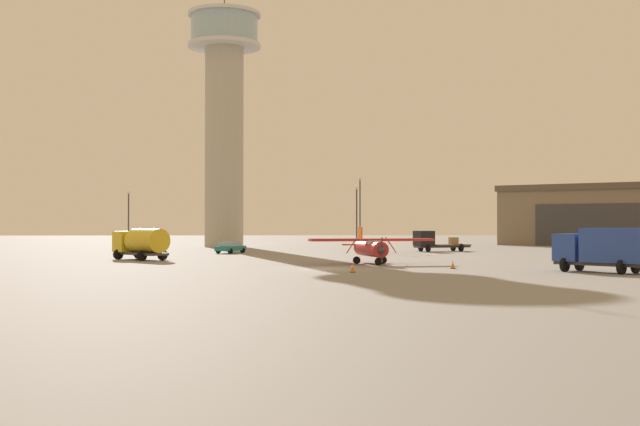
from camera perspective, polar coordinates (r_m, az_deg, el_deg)
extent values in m
plane|color=gray|center=(61.32, 0.07, -4.02)|extent=(400.00, 400.00, 0.00)
cylinder|color=#B2AD9E|center=(124.31, -6.87, 4.70)|extent=(5.95, 5.95, 30.85)
cylinder|color=silver|center=(126.81, -6.86, 11.79)|extent=(11.23, 11.23, 0.60)
cylinder|color=#99B7C6|center=(127.36, -6.86, 12.86)|extent=(10.33, 10.33, 4.25)
cylinder|color=silver|center=(127.95, -6.86, 13.89)|extent=(11.23, 11.23, 0.50)
cylinder|color=#38383D|center=(128.54, -6.86, 14.86)|extent=(0.16, 0.16, 4.00)
cube|color=#7A6B56|center=(141.87, 19.45, -0.36)|extent=(34.81, 32.65, 9.00)
cube|color=brown|center=(141.99, 19.44, 1.66)|extent=(35.65, 33.49, 1.00)
cube|color=#38383A|center=(132.61, 18.49, -0.82)|extent=(13.04, 9.71, 6.75)
cylinder|color=red|center=(69.17, 3.64, -2.57)|extent=(2.25, 6.87, 1.34)
cone|color=#38383D|center=(65.67, 4.46, -2.66)|extent=(1.06, 1.09, 0.94)
cube|color=#38383D|center=(65.67, 4.46, -2.66)|extent=(0.12, 0.08, 2.05)
cube|color=red|center=(68.84, 3.71, -1.93)|extent=(10.93, 3.09, 0.22)
cylinder|color=orange|center=(68.42, 2.31, -2.30)|extent=(1.06, 0.23, 1.47)
cylinder|color=orange|center=(69.32, 5.09, -2.28)|extent=(1.06, 0.23, 1.47)
cube|color=#99B7C6|center=(67.91, 3.92, -2.29)|extent=(1.23, 1.32, 0.76)
cone|color=red|center=(72.68, 2.90, -2.40)|extent=(1.20, 1.64, 1.01)
cube|color=orange|center=(72.66, 2.90, -1.72)|extent=(0.29, 1.20, 1.84)
cube|color=red|center=(72.67, 2.90, -2.27)|extent=(3.35, 1.41, 0.11)
cylinder|color=black|center=(66.71, 4.22, -3.48)|extent=(0.67, 0.27, 0.65)
cylinder|color=black|center=(69.12, 2.64, -3.39)|extent=(0.67, 0.27, 0.65)
cylinder|color=black|center=(69.73, 4.54, -3.37)|extent=(0.67, 0.27, 0.65)
cylinder|color=white|center=(95.98, 20.02, -2.19)|extent=(3.55, 5.33, 1.09)
cone|color=#38383D|center=(94.19, 21.43, -2.21)|extent=(1.04, 1.06, 0.76)
cube|color=#38383D|center=(94.19, 21.43, -2.21)|extent=(0.10, 0.09, 1.67)
cube|color=white|center=(95.81, 20.14, -1.81)|extent=(8.34, 5.32, 0.18)
cylinder|color=#287A42|center=(94.71, 19.62, -2.05)|extent=(0.79, 0.47, 1.19)
cylinder|color=#287A42|center=(96.92, 20.65, -2.01)|extent=(0.79, 0.47, 1.19)
cube|color=#99B7C6|center=(95.33, 20.52, -2.02)|extent=(1.22, 1.26, 0.61)
cone|color=white|center=(97.83, 18.66, -2.12)|extent=(1.30, 1.47, 0.82)
cube|color=#287A42|center=(97.82, 18.66, -1.71)|extent=(0.55, 0.90, 1.49)
cube|color=white|center=(97.83, 18.66, -2.04)|extent=(2.69, 1.94, 0.09)
cylinder|color=black|center=(94.72, 21.02, -2.69)|extent=(0.53, 0.38, 0.53)
cylinder|color=black|center=(95.36, 19.58, -2.69)|extent=(0.53, 0.38, 0.53)
cylinder|color=black|center=(96.87, 20.29, -2.65)|extent=(0.53, 0.38, 0.53)
cube|color=#38383D|center=(78.75, -12.69, -2.85)|extent=(5.85, 6.40, 0.24)
cube|color=gold|center=(80.79, -13.56, -1.99)|extent=(3.13, 3.05, 2.03)
cube|color=#99B7C6|center=(81.54, -13.87, -1.69)|extent=(1.69, 1.44, 1.02)
cylinder|color=gold|center=(77.79, -12.27, -1.94)|extent=(4.67, 4.93, 2.30)
cylinder|color=black|center=(80.21, -14.24, -2.89)|extent=(0.94, 0.86, 1.00)
cylinder|color=black|center=(81.34, -12.85, -2.87)|extent=(0.94, 0.86, 1.00)
cylinder|color=black|center=(76.46, -12.64, -3.00)|extent=(0.94, 0.86, 1.00)
cylinder|color=black|center=(77.65, -11.21, -2.97)|extent=(0.94, 0.86, 1.00)
cube|color=#38383D|center=(102.88, 8.73, -2.39)|extent=(7.40, 3.70, 0.24)
cube|color=black|center=(101.68, 7.44, -1.81)|extent=(2.55, 2.75, 1.90)
cube|color=#99B7C6|center=(101.26, 6.96, -1.60)|extent=(0.60, 1.90, 0.95)
cube|color=brown|center=(103.42, 9.30, -2.27)|extent=(5.30, 3.52, 0.16)
cube|color=#997547|center=(103.64, 9.53, -1.97)|extent=(1.14, 1.14, 0.90)
cylinder|color=black|center=(100.82, 7.74, -2.49)|extent=(0.53, 1.04, 1.00)
cylinder|color=black|center=(102.67, 7.22, -2.46)|extent=(0.53, 1.04, 1.00)
cylinder|color=black|center=(103.00, 10.06, -2.45)|extent=(0.53, 1.04, 1.00)
cylinder|color=black|center=(104.82, 9.51, -2.43)|extent=(0.53, 1.04, 1.00)
cube|color=#38383D|center=(59.94, 19.52, -3.45)|extent=(5.50, 6.35, 0.24)
cube|color=#2847A8|center=(61.10, 17.54, -2.36)|extent=(2.89, 2.83, 2.00)
cube|color=#99B7C6|center=(61.55, 16.85, -1.98)|extent=(1.53, 1.22, 1.00)
cube|color=#2847A8|center=(59.37, 20.43, -2.18)|extent=(4.51, 4.91, 2.42)
cylinder|color=black|center=(60.26, 17.12, -3.56)|extent=(0.96, 0.83, 1.00)
cylinder|color=black|center=(61.97, 18.08, -3.48)|extent=(0.96, 0.83, 1.00)
cylinder|color=black|center=(58.12, 20.77, -3.64)|extent=(0.96, 0.83, 1.00)
cylinder|color=black|center=(59.88, 21.66, -3.55)|extent=(0.96, 0.83, 1.00)
cube|color=teal|center=(95.72, -6.42, -2.52)|extent=(3.64, 4.73, 0.55)
cube|color=#99B7C6|center=(95.52, -6.49, -2.21)|extent=(2.58, 2.93, 0.50)
cylinder|color=black|center=(97.40, -6.40, -2.66)|extent=(0.65, 0.45, 0.64)
cylinder|color=black|center=(96.56, -5.56, -2.67)|extent=(0.65, 0.45, 0.64)
cylinder|color=black|center=(94.92, -7.30, -2.70)|extent=(0.65, 0.45, 0.64)
cylinder|color=black|center=(94.06, -6.44, -2.72)|extent=(0.65, 0.45, 0.64)
cylinder|color=#38383D|center=(103.85, 2.64, -0.51)|extent=(0.18, 0.18, 8.04)
sphere|color=#F9E5B2|center=(103.97, 2.64, 1.83)|extent=(0.44, 0.44, 0.44)
cylinder|color=#38383D|center=(108.51, -13.55, -0.65)|extent=(0.18, 0.18, 7.49)
sphere|color=#F9E5B2|center=(108.60, -13.54, 1.45)|extent=(0.44, 0.44, 0.44)
cylinder|color=#38383D|center=(111.27, 2.88, -0.12)|extent=(0.18, 0.18, 9.66)
sphere|color=#F9E5B2|center=(111.45, 2.88, 2.48)|extent=(0.44, 0.44, 0.44)
cube|color=black|center=(62.44, 9.48, -3.93)|extent=(0.36, 0.36, 0.04)
cone|color=orange|center=(62.42, 9.48, -3.64)|extent=(0.30, 0.30, 0.61)
cylinder|color=white|center=(62.42, 9.48, -3.61)|extent=(0.21, 0.21, 0.08)
cube|color=black|center=(56.81, 2.35, -4.25)|extent=(0.36, 0.36, 0.04)
cone|color=orange|center=(56.79, 2.35, -3.90)|extent=(0.30, 0.30, 0.65)
cylinder|color=white|center=(56.79, 2.35, -3.87)|extent=(0.21, 0.21, 0.08)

